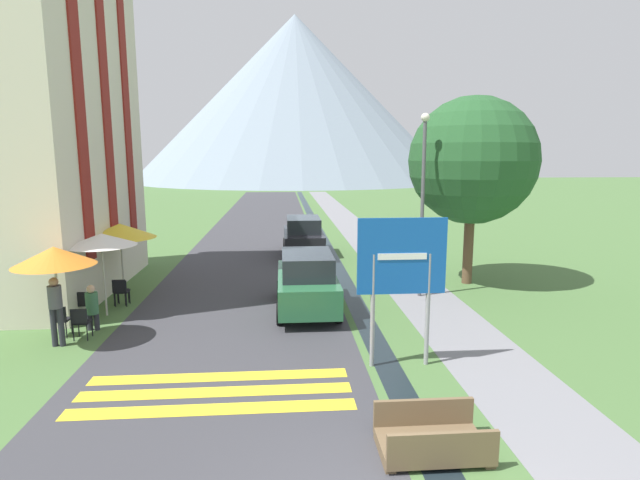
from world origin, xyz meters
TOP-DOWN VIEW (x-y plane):
  - ground_plane at (0.00, 20.00)m, footprint 160.00×160.00m
  - road at (-2.50, 30.00)m, footprint 6.40×60.00m
  - footpath at (3.60, 30.00)m, footprint 2.20×60.00m
  - drainage_channel at (1.20, 30.00)m, footprint 0.60×60.00m
  - crosswalk_marking at (-2.50, 3.79)m, footprint 5.44×1.84m
  - mountain_distant at (1.78, 92.13)m, footprint 60.57×60.57m
  - hotel_building at (-9.39, 12.00)m, footprint 5.34×8.75m
  - road_sign at (1.47, 4.79)m, footprint 1.97×0.11m
  - footbridge at (1.20, 1.43)m, footprint 1.70×1.10m
  - parked_car_near at (-0.40, 9.02)m, footprint 1.84×4.12m
  - parked_car_far at (-0.12, 17.76)m, footprint 1.91×4.38m
  - cafe_chair_middle at (-6.87, 8.63)m, footprint 0.40×0.40m
  - cafe_chair_far_left at (-6.27, 10.03)m, footprint 0.40×0.40m
  - cafe_chair_near_left at (-6.31, 6.99)m, footprint 0.40×0.40m
  - cafe_chair_near_right at (-6.92, 7.22)m, footprint 0.40×0.40m
  - cafe_chair_far_right at (-6.20, 9.91)m, footprint 0.40×0.40m
  - cafe_umbrella_front_orange at (-6.68, 6.67)m, footprint 1.93×1.93m
  - cafe_umbrella_middle_white at (-6.35, 8.98)m, footprint 1.96×1.96m
  - cafe_umbrella_rear_yellow at (-6.56, 11.32)m, footprint 2.34×2.34m
  - person_standing_terrace at (-6.72, 6.60)m, footprint 0.32×0.32m
  - person_seated_near at (-6.28, 7.72)m, footprint 0.32×0.32m
  - streetlamp at (3.48, 10.34)m, footprint 0.28×0.28m
  - tree_by_path at (5.71, 11.90)m, footprint 4.56×4.56m

SIDE VIEW (x-z plane):
  - ground_plane at x=0.00m, z-range 0.00..0.00m
  - drainage_channel at x=1.20m, z-range 0.00..0.00m
  - road at x=-2.50m, z-range 0.00..0.01m
  - footpath at x=3.60m, z-range 0.00..0.01m
  - crosswalk_marking at x=-2.50m, z-range 0.00..0.01m
  - footbridge at x=1.20m, z-range -0.10..0.55m
  - cafe_chair_middle at x=-6.87m, z-range 0.09..0.94m
  - cafe_chair_far_left at x=-6.27m, z-range 0.09..0.94m
  - cafe_chair_near_left at x=-6.31m, z-range 0.09..0.94m
  - cafe_chair_near_right at x=-6.92m, z-range 0.09..0.94m
  - cafe_chair_far_right at x=-6.20m, z-range 0.09..0.94m
  - person_seated_near at x=-6.28m, z-range 0.07..1.33m
  - parked_car_near at x=-0.40m, z-range 0.00..1.82m
  - parked_car_far at x=-0.12m, z-range 0.00..1.82m
  - person_standing_terrace at x=-6.72m, z-range 0.15..1.90m
  - cafe_umbrella_rear_yellow at x=-6.56m, z-range 0.98..3.42m
  - road_sign at x=1.47m, z-range 0.55..3.92m
  - cafe_umbrella_front_orange at x=-6.68m, z-range 1.01..3.52m
  - cafe_umbrella_middle_white at x=-6.35m, z-range 1.05..3.52m
  - streetlamp at x=3.48m, z-range 0.50..6.53m
  - tree_by_path at x=5.71m, z-range 1.11..7.90m
  - hotel_building at x=-9.39m, z-range 0.45..12.77m
  - mountain_distant at x=1.78m, z-range 0.00..30.57m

